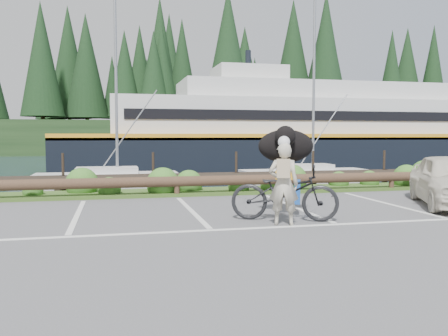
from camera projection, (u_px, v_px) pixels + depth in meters
The scene contains 7 objects.
ground at pixel (207, 226), 9.34m from camera, with size 72.00×72.00×0.00m, color #505052.
harbor_backdrop at pixel (126, 145), 85.67m from camera, with size 170.00×160.00×30.00m.
vegetation_strip at pixel (174, 192), 14.49m from camera, with size 34.00×1.60×0.10m, color #3D5B21.
log_rail at pixel (177, 197), 13.81m from camera, with size 32.00×0.30×0.60m, color #443021, non-canonical shape.
bicycle at pixel (284, 193), 9.96m from camera, with size 0.79×2.25×1.18m, color black.
cyclist at pixel (284, 184), 9.43m from camera, with size 0.60×0.39×1.65m, color #BAB29D.
dog at pixel (286, 146), 10.61m from camera, with size 1.29×0.63×0.74m, color black.
Camera 1 is at (-1.77, -9.07, 1.80)m, focal length 38.00 mm.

